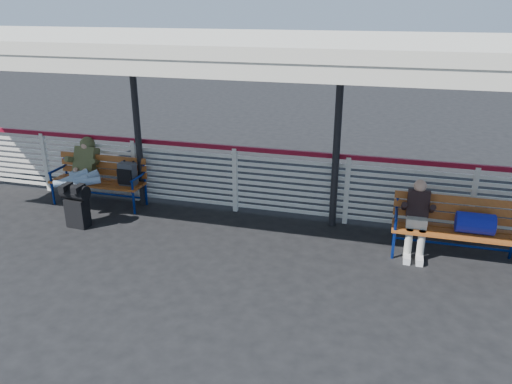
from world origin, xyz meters
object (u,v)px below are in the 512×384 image
(bench_right, at_px, (464,223))
(companion_person, at_px, (417,218))
(traveler_man, at_px, (81,175))
(luggage_stack, at_px, (76,204))
(bench_left, at_px, (107,175))

(bench_right, height_order, companion_person, companion_person)
(bench_right, distance_m, companion_person, 0.66)
(traveler_man, bearing_deg, luggage_stack, -63.30)
(luggage_stack, height_order, bench_right, bench_right)
(luggage_stack, bearing_deg, traveler_man, 120.99)
(bench_left, bearing_deg, companion_person, -5.21)
(luggage_stack, distance_m, bench_left, 1.05)
(traveler_man, height_order, companion_person, traveler_man)
(traveler_man, xyz_separation_m, companion_person, (5.85, -0.16, -0.08))
(bench_left, relative_size, bench_right, 1.00)
(bench_right, bearing_deg, luggage_stack, -174.94)
(bench_left, height_order, bench_right, same)
(companion_person, bearing_deg, bench_left, 174.79)
(bench_left, relative_size, companion_person, 1.57)
(luggage_stack, height_order, bench_left, bench_left)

